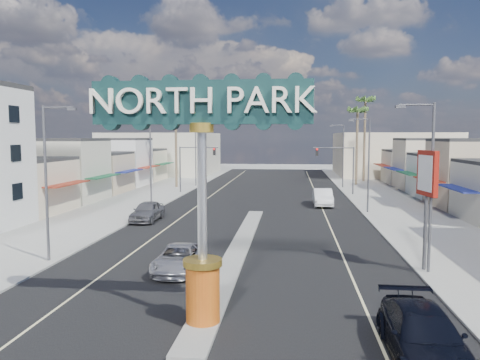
% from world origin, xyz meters
% --- Properties ---
extents(ground, '(160.00, 160.00, 0.00)m').
position_xyz_m(ground, '(0.00, 30.00, 0.00)').
color(ground, gray).
rests_on(ground, ground).
extents(road, '(20.00, 120.00, 0.01)m').
position_xyz_m(road, '(0.00, 30.00, 0.01)').
color(road, black).
rests_on(road, ground).
extents(median_island, '(1.30, 30.00, 0.16)m').
position_xyz_m(median_island, '(0.00, 14.00, 0.08)').
color(median_island, gray).
rests_on(median_island, ground).
extents(sidewalk_left, '(8.00, 120.00, 0.12)m').
position_xyz_m(sidewalk_left, '(-14.00, 30.00, 0.06)').
color(sidewalk_left, gray).
rests_on(sidewalk_left, ground).
extents(sidewalk_right, '(8.00, 120.00, 0.12)m').
position_xyz_m(sidewalk_right, '(14.00, 30.00, 0.06)').
color(sidewalk_right, gray).
rests_on(sidewalk_right, ground).
extents(storefront_row_left, '(12.00, 42.00, 6.00)m').
position_xyz_m(storefront_row_left, '(-24.00, 43.00, 3.00)').
color(storefront_row_left, beige).
rests_on(storefront_row_left, ground).
extents(storefront_row_right, '(12.00, 42.00, 6.00)m').
position_xyz_m(storefront_row_right, '(24.00, 43.00, 3.00)').
color(storefront_row_right, '#B7B29E').
rests_on(storefront_row_right, ground).
extents(backdrop_far_left, '(20.00, 20.00, 8.00)m').
position_xyz_m(backdrop_far_left, '(-22.00, 75.00, 4.00)').
color(backdrop_far_left, '#B7B29E').
rests_on(backdrop_far_left, ground).
extents(backdrop_far_right, '(20.00, 20.00, 8.00)m').
position_xyz_m(backdrop_far_right, '(22.00, 75.00, 4.00)').
color(backdrop_far_right, beige).
rests_on(backdrop_far_right, ground).
extents(gateway_sign, '(8.20, 1.50, 9.15)m').
position_xyz_m(gateway_sign, '(0.00, 1.98, 5.93)').
color(gateway_sign, '#BD400E').
rests_on(gateway_sign, median_island).
extents(traffic_signal_left, '(5.09, 0.45, 6.00)m').
position_xyz_m(traffic_signal_left, '(-9.18, 43.99, 4.27)').
color(traffic_signal_left, '#47474C').
rests_on(traffic_signal_left, ground).
extents(traffic_signal_right, '(5.09, 0.45, 6.00)m').
position_xyz_m(traffic_signal_right, '(9.18, 43.99, 4.27)').
color(traffic_signal_right, '#47474C').
rests_on(traffic_signal_right, ground).
extents(streetlight_l_near, '(2.03, 0.22, 9.00)m').
position_xyz_m(streetlight_l_near, '(-10.43, 10.00, 5.07)').
color(streetlight_l_near, '#47474C').
rests_on(streetlight_l_near, ground).
extents(streetlight_l_mid, '(2.03, 0.22, 9.00)m').
position_xyz_m(streetlight_l_mid, '(-10.43, 30.00, 5.07)').
color(streetlight_l_mid, '#47474C').
rests_on(streetlight_l_mid, ground).
extents(streetlight_l_far, '(2.03, 0.22, 9.00)m').
position_xyz_m(streetlight_l_far, '(-10.43, 52.00, 5.07)').
color(streetlight_l_far, '#47474C').
rests_on(streetlight_l_far, ground).
extents(streetlight_r_near, '(2.03, 0.22, 9.00)m').
position_xyz_m(streetlight_r_near, '(10.43, 10.00, 5.07)').
color(streetlight_r_near, '#47474C').
rests_on(streetlight_r_near, ground).
extents(streetlight_r_mid, '(2.03, 0.22, 9.00)m').
position_xyz_m(streetlight_r_mid, '(10.43, 30.00, 5.07)').
color(streetlight_r_mid, '#47474C').
rests_on(streetlight_r_mid, ground).
extents(streetlight_r_far, '(2.03, 0.22, 9.00)m').
position_xyz_m(streetlight_r_far, '(10.43, 52.00, 5.07)').
color(streetlight_r_far, '#47474C').
rests_on(streetlight_r_far, ground).
extents(palm_left_far, '(2.60, 2.60, 13.10)m').
position_xyz_m(palm_left_far, '(-13.00, 50.00, 11.50)').
color(palm_left_far, brown).
rests_on(palm_left_far, ground).
extents(palm_right_mid, '(2.60, 2.60, 12.10)m').
position_xyz_m(palm_right_mid, '(13.00, 56.00, 10.60)').
color(palm_right_mid, brown).
rests_on(palm_right_mid, ground).
extents(palm_right_far, '(2.60, 2.60, 14.10)m').
position_xyz_m(palm_right_far, '(15.00, 62.00, 12.39)').
color(palm_right_far, brown).
rests_on(palm_right_far, ground).
extents(suv_left, '(2.42, 5.08, 1.40)m').
position_xyz_m(suv_left, '(-2.66, 9.06, 0.70)').
color(suv_left, '#BBBBC0').
rests_on(suv_left, ground).
extents(suv_right, '(2.33, 5.70, 1.65)m').
position_xyz_m(suv_right, '(7.64, -0.00, 0.83)').
color(suv_right, black).
rests_on(suv_right, ground).
extents(car_parked_left, '(2.04, 5.05, 1.72)m').
position_xyz_m(car_parked_left, '(-9.00, 23.58, 0.86)').
color(car_parked_left, slate).
rests_on(car_parked_left, ground).
extents(car_parked_right, '(1.93, 5.45, 1.79)m').
position_xyz_m(car_parked_right, '(6.67, 34.50, 0.90)').
color(car_parked_right, white).
rests_on(car_parked_right, ground).
extents(bank_pylon_sign, '(0.59, 2.02, 6.42)m').
position_xyz_m(bank_pylon_sign, '(10.49, 10.44, 4.97)').
color(bank_pylon_sign, '#47474C').
rests_on(bank_pylon_sign, sidewalk_right).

